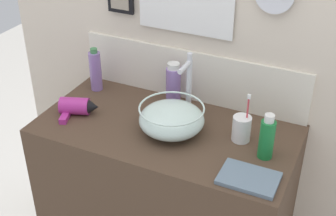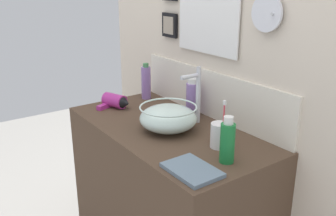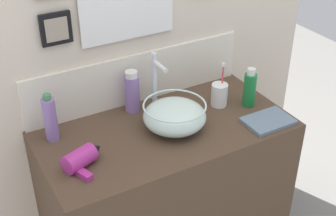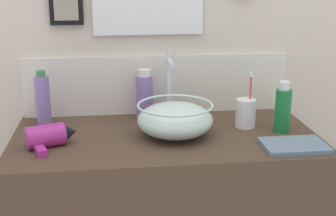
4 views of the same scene
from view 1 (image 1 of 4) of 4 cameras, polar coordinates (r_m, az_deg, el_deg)
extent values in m
cube|color=#4C3828|center=(2.23, -0.24, -11.91)|extent=(1.08, 0.55, 0.88)
cube|color=beige|center=(2.03, 3.47, 11.36)|extent=(1.90, 0.06, 2.56)
cube|color=silver|center=(2.11, 2.85, 3.94)|extent=(1.06, 0.02, 0.24)
ellipsoid|color=silver|center=(1.90, 0.44, -1.42)|extent=(0.27, 0.27, 0.12)
torus|color=silver|center=(1.87, 0.45, 0.00)|extent=(0.27, 0.27, 0.01)
torus|color=#B2B7BC|center=(1.93, 0.43, -2.80)|extent=(0.10, 0.10, 0.01)
cylinder|color=silver|center=(2.01, 2.57, 2.66)|extent=(0.02, 0.02, 0.25)
cylinder|color=silver|center=(1.91, 2.05, 5.02)|extent=(0.02, 0.10, 0.02)
cylinder|color=silver|center=(1.94, 2.67, 6.29)|extent=(0.02, 0.02, 0.03)
cylinder|color=#B22D8C|center=(2.07, -11.31, 0.25)|extent=(0.14, 0.11, 0.08)
cone|color=black|center=(2.05, -9.10, 0.14)|extent=(0.06, 0.08, 0.06)
cube|color=#B22D8C|center=(2.05, -12.43, -1.04)|extent=(0.06, 0.09, 0.02)
cylinder|color=white|center=(1.88, 8.95, -2.49)|extent=(0.07, 0.07, 0.11)
cylinder|color=#D83F4C|center=(1.86, 9.57, -1.37)|extent=(0.01, 0.01, 0.19)
cube|color=white|center=(1.80, 9.86, 1.36)|extent=(0.01, 0.01, 0.02)
cylinder|color=#8C6BB2|center=(2.09, 0.66, 2.71)|extent=(0.07, 0.07, 0.17)
cylinder|color=silver|center=(2.04, 0.68, 5.14)|extent=(0.05, 0.05, 0.03)
cylinder|color=#8C6BB2|center=(2.22, -8.82, 4.45)|extent=(0.06, 0.06, 0.19)
cylinder|color=#3F7F4C|center=(2.18, -9.05, 6.92)|extent=(0.03, 0.03, 0.02)
cylinder|color=#197233|center=(1.79, 11.93, -3.78)|extent=(0.06, 0.06, 0.16)
cylinder|color=silver|center=(1.74, 12.26, -1.25)|extent=(0.04, 0.04, 0.03)
cube|color=slate|center=(1.71, 9.82, -8.44)|extent=(0.21, 0.15, 0.02)
camera|label=2|loc=(0.93, 65.40, -16.09)|focal=40.00mm
camera|label=3|loc=(1.50, -68.07, 14.37)|focal=50.00mm
camera|label=4|loc=(1.02, -58.66, -16.34)|focal=50.00mm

